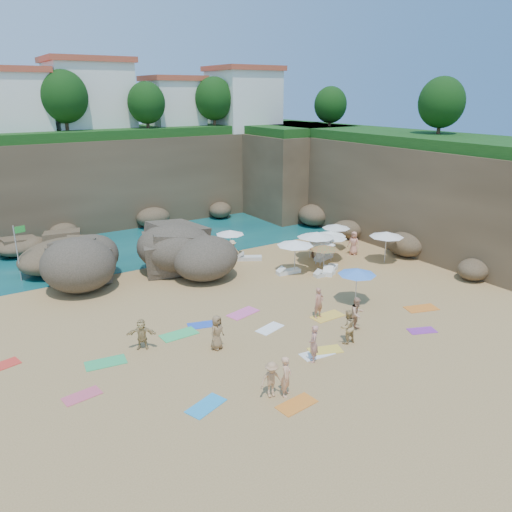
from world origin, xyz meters
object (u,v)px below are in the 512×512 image
person_stand_0 (286,376)px  person_stand_3 (313,247)px  flag_pole (18,246)px  parasol_0 (230,232)px  parasol_1 (332,236)px  person_stand_1 (347,327)px  rock_outcrop (142,279)px  lounger_0 (185,267)px  parasol_2 (321,242)px  person_stand_5 (80,267)px  person_stand_2 (232,251)px  person_stand_4 (354,243)px  person_stand_6 (314,344)px

person_stand_0 → person_stand_3: person_stand_0 is taller
flag_pole → parasol_0: 14.58m
parasol_1 → person_stand_1: bearing=-127.6°
rock_outcrop → parasol_1: bearing=-16.7°
flag_pole → parasol_1: 21.55m
person_stand_1 → person_stand_0: bearing=24.2°
person_stand_3 → parasol_0: bearing=71.9°
rock_outcrop → parasol_0: 7.86m
lounger_0 → person_stand_1: bearing=-115.7°
parasol_2 → person_stand_5: (-15.12, 6.97, -1.06)m
person_stand_0 → person_stand_2: bearing=25.9°
parasol_1 → person_stand_0: size_ratio=1.25×
rock_outcrop → person_stand_4: 16.19m
rock_outcrop → person_stand_2: size_ratio=5.46×
flag_pole → person_stand_4: flag_pole is taller
parasol_2 → person_stand_4: bearing=10.5°
parasol_0 → person_stand_3: (5.08, -3.78, -1.08)m
person_stand_1 → person_stand_4: size_ratio=0.97×
person_stand_6 → parasol_2: bearing=174.2°
person_stand_2 → parasol_1: bearing=173.7°
parasol_2 → person_stand_2: bearing=137.1°
parasol_0 → parasol_1: size_ratio=0.98×
person_stand_0 → person_stand_1: 5.63m
parasol_2 → lounger_0: (-8.41, 4.83, -1.67)m
person_stand_0 → person_stand_3: size_ratio=1.11×
flag_pole → person_stand_4: size_ratio=2.08×
parasol_0 → person_stand_4: 9.56m
lounger_0 → person_stand_3: bearing=-51.9°
flag_pole → person_stand_3: (19.34, -6.76, -1.62)m
parasol_0 → person_stand_6: bearing=-106.5°
person_stand_3 → person_stand_5: (-15.95, 5.15, -0.06)m
parasol_1 → person_stand_4: (2.46, 0.24, -1.01)m
parasol_0 → person_stand_1: (-2.10, -15.26, -1.00)m
person_stand_3 → rock_outcrop: bearing=96.6°
person_stand_3 → person_stand_6: size_ratio=0.88×
parasol_0 → person_stand_6: (-4.66, -15.76, -0.97)m
person_stand_1 → flag_pole: bearing=-53.3°
person_stand_0 → person_stand_4: 19.89m
lounger_0 → person_stand_0: person_stand_0 is taller
parasol_2 → person_stand_2: (-4.75, 4.41, -0.99)m
person_stand_2 → person_stand_6: size_ratio=0.90×
person_stand_5 → person_stand_3: bearing=-3.8°
parasol_0 → person_stand_6: parasol_0 is taller
parasol_1 → person_stand_5: parasol_1 is taller
rock_outcrop → person_stand_3: size_ratio=5.52×
parasol_2 → lounger_0: 9.85m
person_stand_0 → person_stand_3: (12.44, 13.52, -0.09)m
person_stand_5 → person_stand_4: bearing=-4.1°
flag_pole → parasol_2: 20.40m
flag_pole → person_stand_0: (6.90, -20.28, -1.54)m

